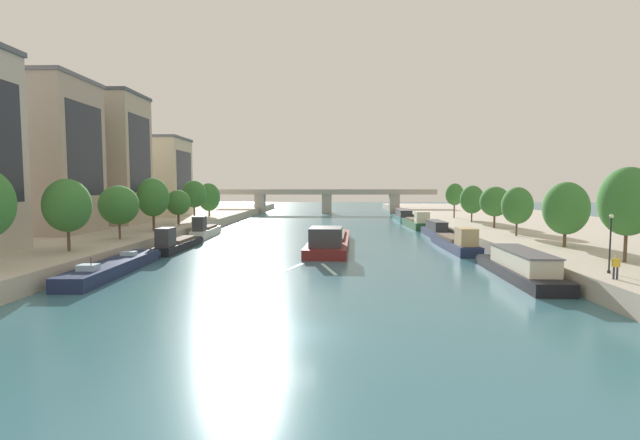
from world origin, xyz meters
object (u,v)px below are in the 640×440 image
(moored_boat_right_midway, at_px, (520,267))
(tree_right_midway, at_px, (628,201))
(moored_boat_left_lone, at_px, (177,243))
(tree_right_past_mid, at_px, (472,200))
(moored_boat_left_gap_after, at_px, (114,267))
(moored_boat_left_midway, at_px, (206,230))
(moored_boat_right_second, at_px, (456,242))
(tree_right_far, at_px, (566,208))
(moored_boat_right_far, at_px, (417,223))
(barge_midriver, at_px, (329,240))
(bridge_far, at_px, (327,198))
(tree_left_by_lamp, at_px, (178,203))
(moored_boat_right_gap_after, at_px, (403,216))
(moored_boat_right_end, at_px, (436,230))
(tree_left_past_mid, at_px, (119,205))
(person_on_quay, at_px, (616,266))
(tree_right_distant, at_px, (517,206))
(tree_left_distant, at_px, (209,197))
(lamppost_right_bank, at_px, (610,241))
(tree_left_third, at_px, (194,194))
(tree_right_second, at_px, (495,202))
(tree_left_end_of_row, at_px, (67,205))
(tree_left_far, at_px, (153,197))

(moored_boat_right_midway, xyz_separation_m, tree_right_midway, (8.07, -0.93, 5.57))
(moored_boat_left_lone, height_order, tree_right_past_mid, tree_right_past_mid)
(moored_boat_left_gap_after, distance_m, moored_boat_left_midway, 29.98)
(moored_boat_left_gap_after, relative_size, moored_boat_right_second, 1.06)
(moored_boat_left_gap_after, relative_size, tree_right_far, 2.47)
(moored_boat_right_midway, xyz_separation_m, moored_boat_right_far, (-0.09, 47.03, -0.04))
(barge_midriver, bearing_deg, bridge_far, 91.19)
(tree_left_by_lamp, bearing_deg, moored_boat_right_midway, -39.42)
(moored_boat_left_midway, distance_m, moored_boat_right_gap_after, 48.56)
(moored_boat_left_midway, height_order, moored_boat_right_end, moored_boat_left_midway)
(moored_boat_right_gap_after, relative_size, bridge_far, 0.24)
(tree_left_past_mid, xyz_separation_m, person_on_quay, (44.04, -21.51, -3.09))
(moored_boat_right_second, relative_size, tree_right_distant, 2.55)
(moored_boat_right_far, distance_m, tree_left_distant, 42.38)
(lamppost_right_bank, bearing_deg, tree_left_third, 132.72)
(tree_right_far, relative_size, person_on_quay, 4.10)
(tree_left_distant, bearing_deg, bridge_far, 59.26)
(tree_right_distant, bearing_deg, tree_right_far, -86.11)
(barge_midriver, relative_size, moored_boat_left_midway, 1.99)
(moored_boat_left_midway, xyz_separation_m, bridge_far, (17.99, 62.61, 3.48))
(tree_right_midway, relative_size, tree_right_distant, 1.27)
(tree_left_distant, distance_m, tree_right_distant, 60.18)
(tree_right_second, distance_m, bridge_far, 69.66)
(tree_right_second, bearing_deg, tree_left_third, 164.02)
(lamppost_right_bank, bearing_deg, tree_left_past_mid, 156.71)
(tree_left_end_of_row, xyz_separation_m, tree_left_far, (0.21, 19.79, 0.29))
(tree_left_past_mid, bearing_deg, moored_boat_left_gap_after, -66.35)
(tree_left_end_of_row, relative_size, tree_right_far, 1.04)
(tree_left_distant, height_order, bridge_far, tree_left_distant)
(tree_left_end_of_row, height_order, tree_right_second, tree_left_end_of_row)
(tree_right_midway, relative_size, tree_right_far, 1.17)
(tree_left_third, height_order, tree_right_far, tree_left_third)
(tree_right_midway, bearing_deg, moored_boat_left_gap_after, 177.16)
(barge_midriver, height_order, bridge_far, bridge_far)
(moored_boat_right_far, xyz_separation_m, tree_left_distant, (-41.56, 6.89, 4.62))
(moored_boat_right_gap_after, relative_size, tree_left_distant, 2.21)
(tree_left_by_lamp, bearing_deg, tree_right_second, -5.24)
(barge_midriver, bearing_deg, tree_right_far, -23.28)
(tree_right_distant, bearing_deg, tree_left_past_mid, -173.95)
(moored_boat_right_end, height_order, tree_left_by_lamp, tree_left_by_lamp)
(tree_left_end_of_row, distance_m, tree_left_far, 19.79)
(tree_left_by_lamp, distance_m, tree_right_far, 55.09)
(tree_left_end_of_row, relative_size, tree_right_midway, 0.89)
(moored_boat_right_midway, distance_m, tree_right_midway, 9.85)
(moored_boat_left_gap_after, distance_m, lamppost_right_bank, 40.26)
(barge_midriver, xyz_separation_m, tree_left_third, (-25.09, 24.68, 5.47))
(tree_left_distant, bearing_deg, tree_left_by_lamp, -88.22)
(tree_left_third, relative_size, tree_right_second, 1.18)
(moored_boat_right_second, relative_size, tree_right_second, 2.53)
(tree_left_end_of_row, distance_m, tree_left_past_mid, 9.92)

